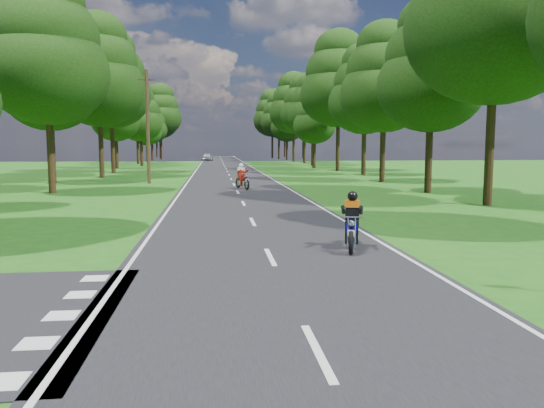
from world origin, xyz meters
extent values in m
plane|color=#1B5413|center=(0.00, 0.00, 0.00)|extent=(160.00, 160.00, 0.00)
cube|color=black|center=(0.00, 50.00, 0.01)|extent=(7.00, 140.00, 0.02)
cube|color=silver|center=(0.00, -4.00, 0.02)|extent=(0.12, 2.00, 0.01)
cube|color=silver|center=(0.00, 2.00, 0.02)|extent=(0.12, 2.00, 0.01)
cube|color=silver|center=(0.00, 8.00, 0.02)|extent=(0.12, 2.00, 0.01)
cube|color=silver|center=(0.00, 14.00, 0.02)|extent=(0.12, 2.00, 0.01)
cube|color=silver|center=(0.00, 20.00, 0.02)|extent=(0.12, 2.00, 0.01)
cube|color=silver|center=(0.00, 26.00, 0.02)|extent=(0.12, 2.00, 0.01)
cube|color=silver|center=(0.00, 32.00, 0.02)|extent=(0.12, 2.00, 0.01)
cube|color=silver|center=(0.00, 38.00, 0.02)|extent=(0.12, 2.00, 0.01)
cube|color=silver|center=(0.00, 44.00, 0.02)|extent=(0.12, 2.00, 0.01)
cube|color=silver|center=(0.00, 50.00, 0.02)|extent=(0.12, 2.00, 0.01)
cube|color=silver|center=(0.00, 56.00, 0.02)|extent=(0.12, 2.00, 0.01)
cube|color=silver|center=(0.00, 62.00, 0.02)|extent=(0.12, 2.00, 0.01)
cube|color=silver|center=(0.00, 68.00, 0.02)|extent=(0.12, 2.00, 0.01)
cube|color=silver|center=(0.00, 74.00, 0.02)|extent=(0.12, 2.00, 0.01)
cube|color=silver|center=(0.00, 80.00, 0.02)|extent=(0.12, 2.00, 0.01)
cube|color=silver|center=(0.00, 86.00, 0.02)|extent=(0.12, 2.00, 0.01)
cube|color=silver|center=(0.00, 92.00, 0.02)|extent=(0.12, 2.00, 0.01)
cube|color=silver|center=(0.00, 98.00, 0.02)|extent=(0.12, 2.00, 0.01)
cube|color=silver|center=(0.00, 104.00, 0.02)|extent=(0.12, 2.00, 0.01)
cube|color=silver|center=(0.00, 110.00, 0.02)|extent=(0.12, 2.00, 0.01)
cube|color=silver|center=(0.00, 116.00, 0.02)|extent=(0.12, 2.00, 0.01)
cube|color=silver|center=(-3.30, 50.00, 0.02)|extent=(0.10, 140.00, 0.01)
cube|color=silver|center=(3.30, 50.00, 0.02)|extent=(0.10, 140.00, 0.01)
cube|color=silver|center=(-3.80, -4.50, 0.02)|extent=(0.50, 0.50, 0.01)
cube|color=silver|center=(-3.80, -3.30, 0.02)|extent=(0.50, 0.50, 0.01)
cube|color=silver|center=(-3.80, -2.10, 0.02)|extent=(0.50, 0.50, 0.01)
cube|color=silver|center=(-3.80, -0.90, 0.02)|extent=(0.50, 0.50, 0.01)
cube|color=silver|center=(-3.80, 0.30, 0.02)|extent=(0.50, 0.50, 0.01)
cylinder|color=black|center=(-10.57, 20.76, 1.96)|extent=(0.40, 0.40, 3.91)
ellipsoid|color=black|center=(-10.57, 20.76, 6.78)|extent=(6.85, 6.85, 5.82)
ellipsoid|color=black|center=(-10.57, 20.76, 8.68)|extent=(5.87, 5.87, 4.99)
ellipsoid|color=black|center=(-10.57, 20.76, 10.59)|extent=(4.40, 4.40, 3.74)
cylinder|color=black|center=(-12.94, 29.18, 1.90)|extent=(0.40, 0.40, 3.79)
ellipsoid|color=black|center=(-12.94, 29.18, 6.57)|extent=(6.64, 6.64, 5.64)
ellipsoid|color=black|center=(-12.94, 29.18, 8.41)|extent=(5.69, 5.69, 4.84)
ellipsoid|color=black|center=(-12.94, 29.18, 10.26)|extent=(4.27, 4.27, 3.63)
cylinder|color=black|center=(-10.82, 35.60, 2.16)|extent=(0.40, 0.40, 4.32)
ellipsoid|color=black|center=(-10.82, 35.60, 7.47)|extent=(7.56, 7.56, 6.42)
ellipsoid|color=black|center=(-10.82, 35.60, 9.58)|extent=(6.48, 6.48, 5.51)
ellipsoid|color=black|center=(-10.82, 35.60, 11.68)|extent=(4.86, 4.86, 4.13)
cylinder|color=black|center=(-11.26, 43.10, 2.20)|extent=(0.40, 0.40, 4.40)
ellipsoid|color=black|center=(-11.26, 43.10, 7.62)|extent=(7.71, 7.71, 6.55)
ellipsoid|color=black|center=(-11.26, 43.10, 9.77)|extent=(6.60, 6.60, 5.61)
ellipsoid|color=black|center=(-11.26, 43.10, 11.92)|extent=(4.95, 4.95, 4.21)
cylinder|color=black|center=(-12.61, 52.78, 1.60)|extent=(0.40, 0.40, 3.20)
ellipsoid|color=black|center=(-12.61, 52.78, 5.54)|extent=(5.60, 5.60, 4.76)
ellipsoid|color=black|center=(-12.61, 52.78, 7.10)|extent=(4.80, 4.80, 4.08)
ellipsoid|color=black|center=(-12.61, 52.78, 8.66)|extent=(3.60, 3.60, 3.06)
cylinder|color=black|center=(-10.75, 60.15, 1.61)|extent=(0.40, 0.40, 3.22)
ellipsoid|color=black|center=(-10.75, 60.15, 5.58)|extent=(5.64, 5.64, 4.79)
ellipsoid|color=black|center=(-10.75, 60.15, 7.15)|extent=(4.83, 4.83, 4.11)
ellipsoid|color=black|center=(-10.75, 60.15, 8.72)|extent=(3.62, 3.62, 3.08)
cylinder|color=black|center=(-12.29, 67.91, 1.80)|extent=(0.40, 0.40, 3.61)
ellipsoid|color=black|center=(-12.29, 67.91, 6.25)|extent=(6.31, 6.31, 5.37)
ellipsoid|color=black|center=(-12.29, 67.91, 8.01)|extent=(5.41, 5.41, 4.60)
ellipsoid|color=black|center=(-12.29, 67.91, 9.76)|extent=(4.06, 4.06, 3.45)
cylinder|color=black|center=(-11.94, 75.74, 1.33)|extent=(0.40, 0.40, 2.67)
ellipsoid|color=black|center=(-11.94, 75.74, 4.62)|extent=(4.67, 4.67, 3.97)
ellipsoid|color=black|center=(-11.94, 75.74, 5.92)|extent=(4.00, 4.00, 3.40)
ellipsoid|color=black|center=(-11.94, 75.74, 7.22)|extent=(3.00, 3.00, 2.55)
cylinder|color=black|center=(-12.18, 84.90, 1.54)|extent=(0.40, 0.40, 3.09)
ellipsoid|color=black|center=(-12.18, 84.90, 5.34)|extent=(5.40, 5.40, 4.59)
ellipsoid|color=black|center=(-12.18, 84.90, 6.85)|extent=(4.63, 4.63, 3.93)
ellipsoid|color=black|center=(-12.18, 84.90, 8.35)|extent=(3.47, 3.47, 2.95)
cylinder|color=black|center=(-11.23, 91.41, 2.24)|extent=(0.40, 0.40, 4.48)
ellipsoid|color=black|center=(-11.23, 91.41, 7.75)|extent=(7.84, 7.84, 6.66)
ellipsoid|color=black|center=(-11.23, 91.41, 9.94)|extent=(6.72, 6.72, 5.71)
ellipsoid|color=black|center=(-11.23, 91.41, 12.12)|extent=(5.04, 5.04, 4.28)
cylinder|color=black|center=(-12.28, 100.39, 2.05)|extent=(0.40, 0.40, 4.09)
ellipsoid|color=black|center=(-12.28, 100.39, 7.09)|extent=(7.16, 7.16, 6.09)
ellipsoid|color=black|center=(-12.28, 100.39, 9.08)|extent=(6.14, 6.14, 5.22)
ellipsoid|color=black|center=(-12.28, 100.39, 11.08)|extent=(4.61, 4.61, 3.92)
cylinder|color=black|center=(11.06, 12.20, 2.28)|extent=(0.40, 0.40, 4.56)
ellipsoid|color=black|center=(11.06, 12.20, 7.89)|extent=(7.98, 7.98, 6.78)
cylinder|color=black|center=(10.92, 18.69, 1.75)|extent=(0.40, 0.40, 3.49)
ellipsoid|color=black|center=(10.92, 18.69, 6.05)|extent=(6.12, 6.12, 5.20)
ellipsoid|color=black|center=(10.92, 18.69, 7.75)|extent=(5.24, 5.24, 4.46)
ellipsoid|color=black|center=(10.92, 18.69, 9.46)|extent=(3.93, 3.93, 3.34)
cylinder|color=black|center=(11.06, 27.58, 1.85)|extent=(0.40, 0.40, 3.69)
ellipsoid|color=black|center=(11.06, 27.58, 6.39)|extent=(6.46, 6.46, 5.49)
ellipsoid|color=black|center=(11.06, 27.58, 8.19)|extent=(5.54, 5.54, 4.71)
ellipsoid|color=black|center=(11.06, 27.58, 9.99)|extent=(4.15, 4.15, 3.53)
cylinder|color=black|center=(12.17, 36.42, 1.87)|extent=(0.40, 0.40, 3.74)
ellipsoid|color=black|center=(12.17, 36.42, 6.48)|extent=(6.55, 6.55, 5.57)
ellipsoid|color=black|center=(12.17, 36.42, 8.31)|extent=(5.62, 5.62, 4.77)
ellipsoid|color=black|center=(12.17, 36.42, 10.13)|extent=(4.21, 4.21, 3.58)
cylinder|color=black|center=(11.72, 44.72, 2.32)|extent=(0.40, 0.40, 4.64)
ellipsoid|color=black|center=(11.72, 44.72, 8.04)|extent=(8.12, 8.12, 6.91)
ellipsoid|color=black|center=(11.72, 44.72, 10.30)|extent=(6.96, 6.96, 5.92)
ellipsoid|color=black|center=(11.72, 44.72, 12.56)|extent=(5.22, 5.22, 4.44)
cylinder|color=black|center=(10.55, 51.92, 1.45)|extent=(0.40, 0.40, 2.91)
ellipsoid|color=black|center=(10.55, 51.92, 5.03)|extent=(5.09, 5.09, 4.33)
ellipsoid|color=black|center=(10.55, 51.92, 6.45)|extent=(4.36, 4.36, 3.71)
ellipsoid|color=black|center=(10.55, 51.92, 7.87)|extent=(3.27, 3.27, 2.78)
cylinder|color=black|center=(11.77, 59.40, 1.94)|extent=(0.40, 0.40, 3.88)
ellipsoid|color=black|center=(11.77, 59.40, 6.71)|extent=(6.78, 6.78, 5.77)
ellipsoid|color=black|center=(11.77, 59.40, 8.60)|extent=(5.81, 5.81, 4.94)
ellipsoid|color=black|center=(11.77, 59.40, 10.49)|extent=(4.36, 4.36, 3.71)
cylinder|color=black|center=(12.10, 67.87, 2.09)|extent=(0.40, 0.40, 4.18)
ellipsoid|color=black|center=(12.10, 67.87, 7.23)|extent=(7.31, 7.31, 6.21)
ellipsoid|color=black|center=(12.10, 67.87, 9.27)|extent=(6.27, 6.27, 5.33)
ellipsoid|color=black|center=(12.10, 67.87, 11.31)|extent=(4.70, 4.70, 4.00)
cylinder|color=black|center=(11.80, 76.83, 2.32)|extent=(0.40, 0.40, 4.63)
ellipsoid|color=black|center=(11.80, 76.83, 8.02)|extent=(8.11, 8.11, 6.89)
ellipsoid|color=black|center=(11.80, 76.83, 10.28)|extent=(6.95, 6.95, 5.91)
ellipsoid|color=black|center=(11.80, 76.83, 12.54)|extent=(5.21, 5.21, 4.43)
cylinder|color=black|center=(11.69, 84.12, 1.68)|extent=(0.40, 0.40, 3.36)
ellipsoid|color=black|center=(11.69, 84.12, 5.82)|extent=(5.88, 5.88, 5.00)
ellipsoid|color=black|center=(11.69, 84.12, 7.46)|extent=(5.04, 5.04, 4.29)
ellipsoid|color=black|center=(11.69, 84.12, 9.10)|extent=(3.78, 3.78, 3.21)
cylinder|color=black|center=(11.14, 91.34, 2.04)|extent=(0.40, 0.40, 4.09)
ellipsoid|color=black|center=(11.14, 91.34, 7.07)|extent=(7.15, 7.15, 6.08)
ellipsoid|color=black|center=(11.14, 91.34, 9.07)|extent=(6.13, 6.13, 5.21)
ellipsoid|color=black|center=(11.14, 91.34, 11.06)|extent=(4.60, 4.60, 3.91)
cylinder|color=black|center=(10.68, 99.10, 2.24)|extent=(0.40, 0.40, 4.48)
ellipsoid|color=black|center=(10.68, 99.10, 7.76)|extent=(7.84, 7.84, 6.66)
ellipsoid|color=black|center=(10.68, 99.10, 9.94)|extent=(6.72, 6.72, 5.71)
ellipsoid|color=black|center=(10.68, 99.10, 12.13)|extent=(5.04, 5.04, 4.28)
cylinder|color=black|center=(-14.00, 110.00, 1.92)|extent=(0.40, 0.40, 3.84)
ellipsoid|color=black|center=(-14.00, 110.00, 6.65)|extent=(6.72, 6.72, 5.71)
ellipsoid|color=black|center=(-14.00, 110.00, 8.52)|extent=(5.76, 5.76, 4.90)
ellipsoid|color=black|center=(-14.00, 110.00, 10.39)|extent=(4.32, 4.32, 3.67)
cylinder|color=black|center=(15.00, 112.00, 2.08)|extent=(0.40, 0.40, 4.16)
ellipsoid|color=black|center=(15.00, 112.00, 7.20)|extent=(7.28, 7.28, 6.19)
ellipsoid|color=black|center=(15.00, 112.00, 9.23)|extent=(6.24, 6.24, 5.30)
ellipsoid|color=black|center=(15.00, 112.00, 11.26)|extent=(4.68, 4.68, 3.98)
cylinder|color=black|center=(-16.00, 95.00, 1.76)|extent=(0.40, 0.40, 3.52)
ellipsoid|color=black|center=(-16.00, 95.00, 6.09)|extent=(6.16, 6.16, 5.24)
ellipsoid|color=black|center=(-16.00, 95.00, 7.81)|extent=(5.28, 5.28, 4.49)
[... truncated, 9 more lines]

